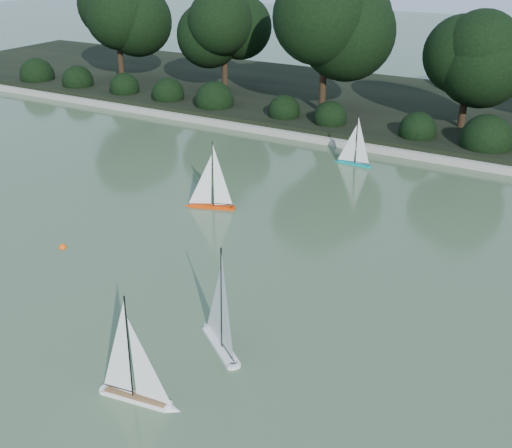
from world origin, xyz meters
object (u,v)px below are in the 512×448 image
Objects in this scene: sailboat_white_b at (141,385)px; race_buoy at (63,248)px; sailboat_white_a at (218,328)px; sailboat_teal at (351,156)px; sailboat_orange at (207,197)px.

race_buoy is (-3.92, 2.56, -0.24)m from sailboat_white_b.
sailboat_white_a is 8.08m from sailboat_teal.
sailboat_white_a is 1.10× the size of sailboat_orange.
sailboat_teal is (-1.13, 9.45, -0.03)m from sailboat_white_b.
race_buoy is (-2.80, -6.89, -0.21)m from sailboat_teal.
sailboat_teal is 7.44m from race_buoy.
sailboat_white_a is 11.08× the size of race_buoy.
sailboat_teal is at bearing 99.16° from sailboat_white_a.
sailboat_white_b is at bearing -33.08° from race_buoy.
sailboat_orange is (-2.84, 3.96, -0.02)m from sailboat_white_a.
race_buoy is (-1.25, -2.87, -0.24)m from sailboat_orange.
sailboat_teal is at bearing 67.91° from race_buoy.
sailboat_white_a is 1.08× the size of sailboat_white_b.
sailboat_white_a is at bearing 83.74° from sailboat_white_b.
sailboat_white_a is 1.24× the size of sailboat_teal.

